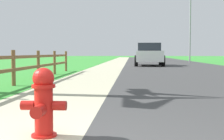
% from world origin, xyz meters
% --- Properties ---
extents(ground_plane, '(120.00, 120.00, 0.00)m').
position_xyz_m(ground_plane, '(0.00, 25.00, 0.00)').
color(ground_plane, '#358F33').
extents(road_asphalt, '(7.00, 66.00, 0.01)m').
position_xyz_m(road_asphalt, '(3.50, 27.00, 0.00)').
color(road_asphalt, '#393939').
rests_on(road_asphalt, ground).
extents(curb_concrete, '(6.00, 66.00, 0.01)m').
position_xyz_m(curb_concrete, '(-3.00, 27.00, 0.00)').
color(curb_concrete, '#B4B091').
rests_on(curb_concrete, ground).
extents(grass_verge, '(5.00, 66.00, 0.00)m').
position_xyz_m(grass_verge, '(-4.50, 27.00, 0.01)').
color(grass_verge, '#358F33').
rests_on(grass_verge, ground).
extents(fire_hydrant, '(0.49, 0.41, 0.75)m').
position_xyz_m(fire_hydrant, '(-0.43, 1.08, 0.39)').
color(fire_hydrant, red).
rests_on(fire_hydrant, ground).
extents(rail_fence, '(0.11, 13.52, 0.99)m').
position_xyz_m(rail_fence, '(-2.72, 6.04, 0.58)').
color(rail_fence, brown).
rests_on(rail_fence, ground).
extents(parked_suv_white, '(2.09, 4.35, 1.60)m').
position_xyz_m(parked_suv_white, '(1.74, 19.73, 0.81)').
color(parked_suv_white, white).
rests_on(parked_suv_white, ground).
extents(street_lamp, '(1.17, 0.20, 6.37)m').
position_xyz_m(street_lamp, '(6.15, 27.48, 3.79)').
color(street_lamp, gray).
rests_on(street_lamp, ground).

